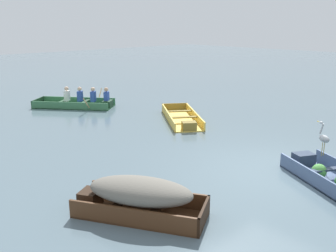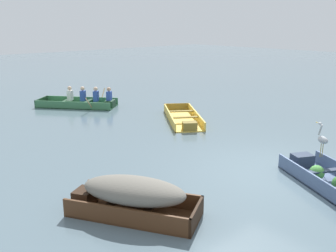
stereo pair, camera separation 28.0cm
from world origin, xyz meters
name	(u,v)px [view 1 (the left image)]	position (x,y,z in m)	size (l,w,h in m)	color
ground_plane	(274,170)	(0.00, 0.00, 0.00)	(80.00, 80.00, 0.00)	slate
dinghy_slate_blue_foreground	(335,180)	(0.17, -1.43, 0.14)	(2.44, 3.23, 0.40)	#475B7F
skiff_yellow_near_moored	(182,119)	(1.86, 4.93, 0.11)	(2.77, 3.25, 0.32)	#E5BC47
skiff_dark_varnish_mid_moored	(139,195)	(-3.86, 0.63, 0.42)	(2.05, 2.65, 0.75)	#4C2D19
rowboat_green_with_crew	(80,102)	(0.43, 9.73, 0.21)	(3.02, 3.39, 0.90)	#387047
heron_on_dinghy	(324,138)	(0.82, -0.81, 0.86)	(0.26, 0.44, 0.84)	olive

